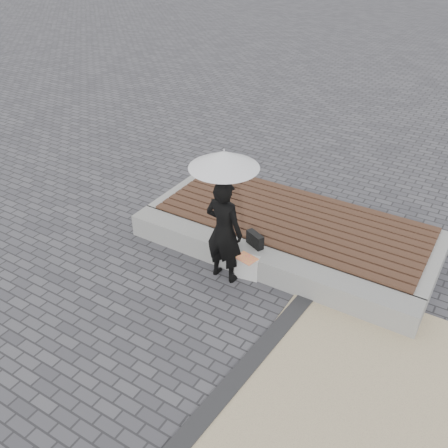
# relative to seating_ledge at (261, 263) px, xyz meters

# --- Properties ---
(ground) EXTENTS (80.00, 80.00, 0.00)m
(ground) POSITION_rel_seating_ledge_xyz_m (0.00, -1.60, -0.20)
(ground) COLOR #4C4C51
(ground) RESTS_ON ground
(edging_band) EXTENTS (0.61, 5.20, 0.04)m
(edging_band) POSITION_rel_seating_ledge_xyz_m (0.75, -2.10, -0.18)
(edging_band) COLOR #292A2B
(edging_band) RESTS_ON ground
(seating_ledge) EXTENTS (5.00, 0.45, 0.40)m
(seating_ledge) POSITION_rel_seating_ledge_xyz_m (0.00, 0.00, 0.00)
(seating_ledge) COLOR gray
(seating_ledge) RESTS_ON ground
(timber_platform) EXTENTS (5.00, 2.00, 0.40)m
(timber_platform) POSITION_rel_seating_ledge_xyz_m (0.00, 1.20, 0.00)
(timber_platform) COLOR #969691
(timber_platform) RESTS_ON ground
(timber_decking) EXTENTS (4.60, 2.00, 0.04)m
(timber_decking) POSITION_rel_seating_ledge_xyz_m (0.00, 1.20, 0.22)
(timber_decking) COLOR #533623
(timber_decking) RESTS_ON timber_platform
(woman) EXTENTS (0.65, 0.45, 1.74)m
(woman) POSITION_rel_seating_ledge_xyz_m (-0.47, -0.38, 0.67)
(woman) COLOR black
(woman) RESTS_ON ground
(parasol) EXTENTS (1.02, 1.02, 1.30)m
(parasol) POSITION_rel_seating_ledge_xyz_m (-0.47, -0.38, 1.87)
(parasol) COLOR #AEAEB2
(parasol) RESTS_ON ground
(handbag) EXTENTS (0.35, 0.25, 0.24)m
(handbag) POSITION_rel_seating_ledge_xyz_m (-0.19, 0.12, 0.32)
(handbag) COLOR black
(handbag) RESTS_ON seating_ledge
(canvas_tote) EXTENTS (0.40, 0.22, 0.40)m
(canvas_tote) POSITION_rel_seating_ledge_xyz_m (-0.14, -0.21, 0.00)
(canvas_tote) COLOR silver
(canvas_tote) RESTS_ON ground
(magazine) EXTENTS (0.36, 0.30, 0.01)m
(magazine) POSITION_rel_seating_ledge_xyz_m (-0.14, -0.26, 0.21)
(magazine) COLOR #F94558
(magazine) RESTS_ON canvas_tote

